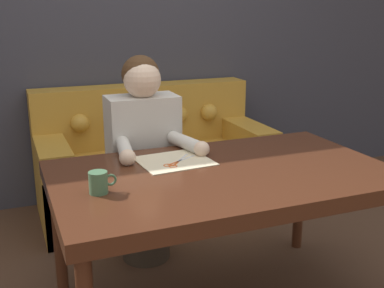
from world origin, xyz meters
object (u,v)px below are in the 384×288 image
object	(u,v)px
couch	(153,166)
scissors	(176,163)
dining_table	(223,184)
person	(144,161)
mug	(99,182)

from	to	relation	value
couch	scissors	distance (m)	1.24
couch	scissors	bearing A→B (deg)	-101.66
dining_table	person	bearing A→B (deg)	107.71
person	mug	bearing A→B (deg)	-119.34
dining_table	person	xyz separation A→B (m)	(-0.20, 0.62, -0.05)
mug	person	bearing A→B (deg)	60.66
dining_table	mug	size ratio (longest dim) A/B	13.65
person	scissors	distance (m)	0.46
couch	person	xyz separation A→B (m)	(-0.27, -0.71, 0.29)
mug	dining_table	bearing A→B (deg)	6.14
person	mug	world-z (taller)	person
dining_table	scissors	distance (m)	0.25
person	scissors	bearing A→B (deg)	-86.27
scissors	mug	size ratio (longest dim) A/B	1.78
person	scissors	size ratio (longest dim) A/B	5.94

